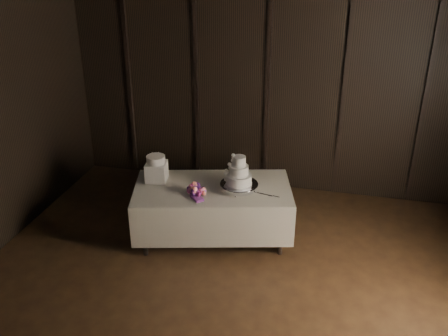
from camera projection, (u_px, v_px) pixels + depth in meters
room at (204, 211)px, 4.35m from camera, size 6.08×7.08×3.08m
display_table at (213, 211)px, 6.49m from camera, size 2.18×1.50×0.76m
cake_stand at (239, 187)px, 6.26m from camera, size 0.57×0.57×0.09m
wedding_cake at (237, 173)px, 6.17m from camera, size 0.35×0.31×0.37m
bouquet at (196, 189)px, 6.15m from camera, size 0.48×0.48×0.19m
box_pedestal at (157, 172)px, 6.47m from camera, size 0.29×0.29×0.25m
small_cake at (156, 160)px, 6.39m from camera, size 0.30×0.30×0.10m
cake_knife at (262, 194)px, 6.17m from camera, size 0.37×0.11×0.01m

